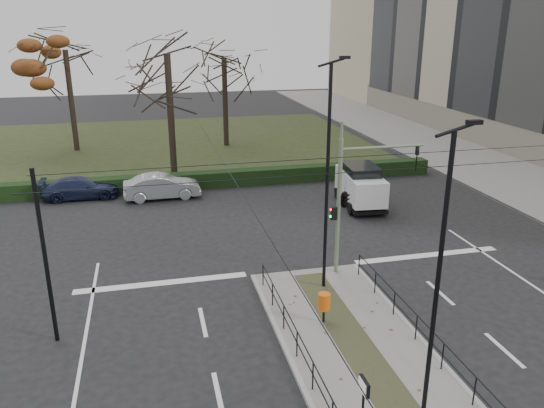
{
  "coord_description": "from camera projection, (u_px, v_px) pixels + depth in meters",
  "views": [
    {
      "loc": [
        -6.12,
        -14.69,
        10.09
      ],
      "look_at": [
        -1.02,
        6.79,
        2.59
      ],
      "focal_mm": 35.0,
      "sensor_mm": 36.0,
      "label": 1
    }
  ],
  "objects": [
    {
      "name": "bare_tree_center",
      "position": [
        224.0,
        64.0,
        44.01
      ],
      "size": [
        6.09,
        6.09,
        9.82
      ],
      "color": "black",
      "rests_on": "park"
    },
    {
      "name": "streetlamp_median_far",
      "position": [
        328.0,
        177.0,
        19.77
      ],
      "size": [
        0.74,
        0.15,
        8.91
      ],
      "color": "black",
      "rests_on": "median_island"
    },
    {
      "name": "parked_car_third",
      "position": [
        80.0,
        188.0,
        32.22
      ],
      "size": [
        4.55,
        1.9,
        1.31
      ],
      "primitive_type": "imported",
      "rotation": [
        0.0,
        0.0,
        1.58
      ],
      "color": "#1E2646",
      "rests_on": "ground"
    },
    {
      "name": "hedge",
      "position": [
        153.0,
        183.0,
        33.78
      ],
      "size": [
        38.0,
        1.0,
        1.0
      ],
      "primitive_type": "cube",
      "color": "black",
      "rests_on": "ground"
    },
    {
      "name": "catenary",
      "position": [
        334.0,
        226.0,
        18.51
      ],
      "size": [
        20.0,
        34.0,
        6.0
      ],
      "color": "black",
      "rests_on": "ground"
    },
    {
      "name": "bare_tree_near",
      "position": [
        168.0,
        63.0,
        34.0
      ],
      "size": [
        6.13,
        6.13,
        10.94
      ],
      "color": "black",
      "rests_on": "park"
    },
    {
      "name": "ground",
      "position": [
        347.0,
        335.0,
        18.12
      ],
      "size": [
        140.0,
        140.0,
        0.0
      ],
      "primitive_type": "plane",
      "color": "black",
      "rests_on": "ground"
    },
    {
      "name": "white_van",
      "position": [
        360.0,
        185.0,
        30.7
      ],
      "size": [
        2.44,
        4.72,
        2.43
      ],
      "color": "white",
      "rests_on": "ground"
    },
    {
      "name": "park",
      "position": [
        150.0,
        145.0,
        46.27
      ],
      "size": [
        38.0,
        26.0,
        0.1
      ],
      "primitive_type": "cube",
      "color": "#242F17",
      "rests_on": "ground"
    },
    {
      "name": "rust_tree",
      "position": [
        65.0,
        50.0,
        41.79
      ],
      "size": [
        7.65,
        7.65,
        10.63
      ],
      "color": "black",
      "rests_on": "park"
    },
    {
      "name": "litter_bin",
      "position": [
        324.0,
        302.0,
        18.42
      ],
      "size": [
        0.43,
        0.43,
        1.11
      ],
      "color": "black",
      "rests_on": "median_island"
    },
    {
      "name": "traffic_light",
      "position": [
        347.0,
        196.0,
        21.49
      ],
      "size": [
        3.92,
        2.2,
        5.74
      ],
      "color": "slate",
      "rests_on": "median_island"
    },
    {
      "name": "median_railing",
      "position": [
        380.0,
        355.0,
        15.41
      ],
      "size": [
        4.14,
        13.24,
        0.92
      ],
      "color": "black",
      "rests_on": "median_island"
    },
    {
      "name": "info_panel",
      "position": [
        364.0,
        394.0,
        12.8
      ],
      "size": [
        0.11,
        0.49,
        1.89
      ],
      "color": "black",
      "rests_on": "median_island"
    },
    {
      "name": "sidewalk_east",
      "position": [
        459.0,
        157.0,
        42.3
      ],
      "size": [
        8.0,
        90.0,
        0.14
      ],
      "primitive_type": "cube",
      "color": "slate",
      "rests_on": "ground"
    },
    {
      "name": "streetlamp_median_near",
      "position": [
        437.0,
        290.0,
        12.3
      ],
      "size": [
        0.67,
        0.14,
        8.05
      ],
      "color": "black",
      "rests_on": "median_island"
    },
    {
      "name": "parked_car_second",
      "position": [
        162.0,
        187.0,
        32.15
      ],
      "size": [
        4.62,
        1.76,
        1.5
      ],
      "primitive_type": "imported",
      "rotation": [
        0.0,
        0.0,
        1.61
      ],
      "color": "#A1A3A9",
      "rests_on": "ground"
    },
    {
      "name": "median_island",
      "position": [
        377.0,
        379.0,
        15.8
      ],
      "size": [
        4.4,
        15.0,
        0.14
      ],
      "primitive_type": "cube",
      "color": "slate",
      "rests_on": "ground"
    }
  ]
}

